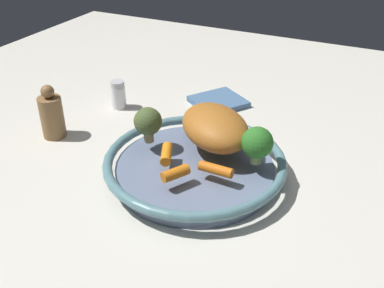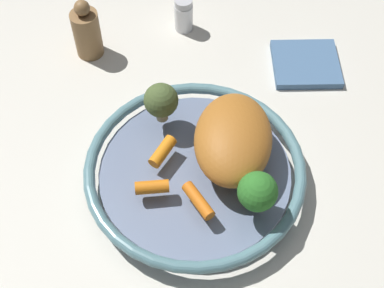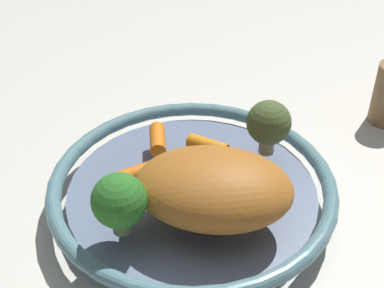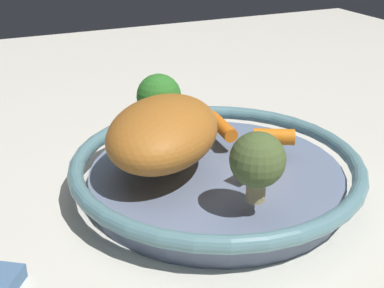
{
  "view_description": "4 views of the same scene",
  "coord_description": "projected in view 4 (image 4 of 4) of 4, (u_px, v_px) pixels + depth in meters",
  "views": [
    {
      "loc": [
        -0.63,
        -0.3,
        0.49
      ],
      "look_at": [
        0.01,
        0.01,
        0.07
      ],
      "focal_mm": 41.52,
      "sensor_mm": 36.0,
      "label": 1
    },
    {
      "loc": [
        -0.27,
        -0.37,
        0.76
      ],
      "look_at": [
        0.01,
        0.02,
        0.08
      ],
      "focal_mm": 52.14,
      "sensor_mm": 36.0,
      "label": 2
    },
    {
      "loc": [
        0.4,
        -0.28,
        0.46
      ],
      "look_at": [
        -0.03,
        0.02,
        0.07
      ],
      "focal_mm": 50.78,
      "sensor_mm": 36.0,
      "label": 3
    },
    {
      "loc": [
        0.25,
        0.48,
        0.31
      ],
      "look_at": [
        0.02,
        -0.02,
        0.06
      ],
      "focal_mm": 48.78,
      "sensor_mm": 36.0,
      "label": 4
    }
  ],
  "objects": [
    {
      "name": "ground_plane",
      "position": [
        216.0,
        191.0,
        0.63
      ],
      "size": [
        1.83,
        1.83,
        0.0
      ],
      "primitive_type": "plane",
      "color": "silver"
    },
    {
      "name": "serving_bowl",
      "position": [
        216.0,
        172.0,
        0.61
      ],
      "size": [
        0.34,
        0.34,
        0.05
      ],
      "color": "slate",
      "rests_on": "ground_plane"
    },
    {
      "name": "baby_carrot_left",
      "position": [
        221.0,
        126.0,
        0.66
      ],
      "size": [
        0.02,
        0.06,
        0.02
      ],
      "primitive_type": "cylinder",
      "rotation": [
        1.6,
        0.0,
        3.09
      ],
      "color": "orange",
      "rests_on": "serving_bowl"
    },
    {
      "name": "roast_chicken_piece",
      "position": [
        163.0,
        132.0,
        0.58
      ],
      "size": [
        0.2,
        0.2,
        0.07
      ],
      "primitive_type": "ellipsoid",
      "rotation": [
        0.0,
        0.0,
        3.99
      ],
      "color": "#B46A26",
      "rests_on": "serving_bowl"
    },
    {
      "name": "broccoli_floret_large",
      "position": [
        159.0,
        97.0,
        0.67
      ],
      "size": [
        0.06,
        0.06,
        0.07
      ],
      "color": "#95AC66",
      "rests_on": "serving_bowl"
    },
    {
      "name": "baby_carrot_near_rim",
      "position": [
        275.0,
        138.0,
        0.63
      ],
      "size": [
        0.05,
        0.04,
        0.02
      ],
      "primitive_type": "cylinder",
      "rotation": [
        1.58,
        0.0,
        1.05
      ],
      "color": "orange",
      "rests_on": "serving_bowl"
    },
    {
      "name": "baby_carrot_right",
      "position": [
        258.0,
        158.0,
        0.58
      ],
      "size": [
        0.06,
        0.04,
        0.02
      ],
      "primitive_type": "cylinder",
      "rotation": [
        1.52,
        0.0,
        1.99
      ],
      "color": "orange",
      "rests_on": "serving_bowl"
    },
    {
      "name": "broccoli_floret_small",
      "position": [
        257.0,
        161.0,
        0.5
      ],
      "size": [
        0.05,
        0.05,
        0.07
      ],
      "color": "tan",
      "rests_on": "serving_bowl"
    }
  ]
}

